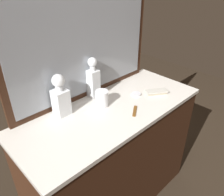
% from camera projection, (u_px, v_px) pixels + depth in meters
% --- Properties ---
extents(ground_plane, '(6.00, 6.00, 0.00)m').
position_uv_depth(ground_plane, '(112.00, 196.00, 1.93)').
color(ground_plane, '#2D2319').
extents(dresser, '(1.31, 0.54, 0.90)m').
position_uv_depth(dresser, '(112.00, 158.00, 1.70)').
color(dresser, '#381E11').
rests_on(dresser, ground_plane).
extents(dresser_mirror, '(1.14, 0.03, 0.78)m').
position_uv_depth(dresser_mirror, '(84.00, 42.00, 1.43)').
color(dresser_mirror, '#381E11').
rests_on(dresser_mirror, dresser).
extents(crystal_decanter_front, '(0.07, 0.07, 0.29)m').
position_uv_depth(crystal_decanter_front, '(93.00, 81.00, 1.55)').
color(crystal_decanter_front, white).
rests_on(crystal_decanter_front, dresser).
extents(crystal_decanter_right, '(0.09, 0.09, 0.27)m').
position_uv_depth(crystal_decanter_right, '(61.00, 99.00, 1.37)').
color(crystal_decanter_right, white).
rests_on(crystal_decanter_right, dresser).
extents(crystal_tumbler_rear, '(0.09, 0.09, 0.11)m').
position_uv_depth(crystal_tumbler_rear, '(102.00, 99.00, 1.48)').
color(crystal_tumbler_rear, white).
rests_on(crystal_tumbler_rear, dresser).
extents(silver_brush_far_right, '(0.17, 0.14, 0.02)m').
position_uv_depth(silver_brush_far_right, '(157.00, 92.00, 1.64)').
color(silver_brush_far_right, '#B7A88C').
rests_on(silver_brush_far_right, dresser).
extents(porcelain_dish, '(0.07, 0.07, 0.01)m').
position_uv_depth(porcelain_dish, '(136.00, 94.00, 1.63)').
color(porcelain_dish, silver).
rests_on(porcelain_dish, dresser).
extents(tortoiseshell_comb, '(0.11, 0.09, 0.01)m').
position_uv_depth(tortoiseshell_comb, '(135.00, 111.00, 1.44)').
color(tortoiseshell_comb, brown).
rests_on(tortoiseshell_comb, dresser).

